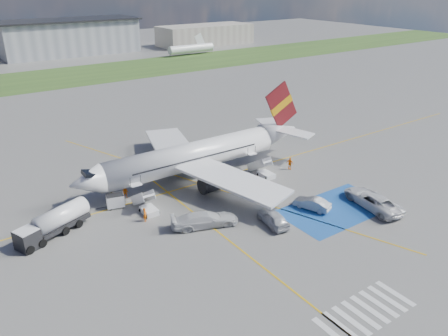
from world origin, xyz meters
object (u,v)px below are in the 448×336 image
Objects in this scene: belt_loader at (266,139)px; van_white_b at (205,217)px; fuel_tanker at (54,225)px; gpu_cart at (115,202)px; car_silver_a at (273,218)px; car_silver_b at (312,203)px; van_white_a at (373,198)px; airliner at (200,154)px.

belt_loader is 0.84× the size of van_white_b.
fuel_tanker is 40.24m from belt_loader.
belt_loader is (31.00, 7.85, -0.45)m from gpu_cart.
car_silver_a is 1.07× the size of car_silver_b.
gpu_cart is 31.98m from belt_loader.
van_white_a is at bearing 128.34° from car_silver_b.
airliner reaches higher than van_white_a.
gpu_cart is at bearing -7.30° from fuel_tanker.
gpu_cart is 0.37× the size of van_white_a.
car_silver_a is (21.46, -12.28, -0.39)m from fuel_tanker.
fuel_tanker is (-21.76, -4.05, -2.16)m from airliner.
van_white_b is (-6.73, 4.23, 0.30)m from car_silver_a.
van_white_b reaches higher than car_silver_b.
belt_loader is 0.99× the size of car_silver_a.
car_silver_b is 7.70m from van_white_a.
airliner is 7.99× the size of car_silver_b.
fuel_tanker is 1.51× the size of van_white_b.
van_white_a is at bearing -92.27° from van_white_b.
airliner is at bearing -11.40° from fuel_tanker.
van_white_a is (-4.51, -26.03, 0.87)m from belt_loader.
belt_loader is (17.22, 5.88, -3.04)m from airliner.
van_white_b is (-7.03, -12.11, -2.25)m from airliner.
car_silver_b is 0.79× the size of van_white_b.
van_white_b reaches higher than belt_loader.
fuel_tanker is 30.41m from car_silver_b.
fuel_tanker is 24.73m from car_silver_a.
van_white_b is (-24.25, -17.99, 0.79)m from belt_loader.
van_white_b is at bearing -38.71° from car_silver_b.
car_silver_b is at bearing -45.61° from fuel_tanker.
fuel_tanker is 38.04m from van_white_a.
airliner reaches higher than car_silver_b.
airliner is 14.16m from gpu_cart.
gpu_cart is at bearing -24.94° from van_white_a.
van_white_b is (14.73, -8.06, -0.09)m from fuel_tanker.
airliner is 14.18m from van_white_b.
fuel_tanker is at bearing -44.83° from car_silver_b.
gpu_cart is at bearing -171.87° from airliner.
airliner is 17.56m from car_silver_b.
van_white_b is (-13.12, 4.14, 0.38)m from car_silver_b.
fuel_tanker is 1.35× the size of van_white_a.
van_white_a is (6.62, -3.90, 0.47)m from car_silver_b.
airliner is at bearing -48.23° from van_white_a.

